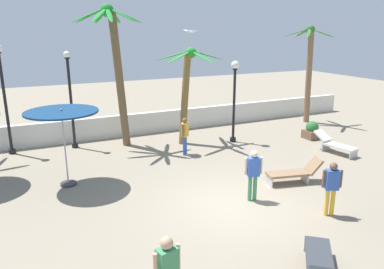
% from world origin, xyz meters
% --- Properties ---
extents(ground_plane, '(56.00, 56.00, 0.00)m').
position_xyz_m(ground_plane, '(0.00, 0.00, 0.00)').
color(ground_plane, gray).
extents(boundary_wall, '(25.20, 0.30, 1.05)m').
position_xyz_m(boundary_wall, '(0.00, 8.72, 0.53)').
color(boundary_wall, silver).
rests_on(boundary_wall, ground_plane).
extents(patio_umbrella_1, '(2.33, 2.33, 2.65)m').
position_xyz_m(patio_umbrella_1, '(-4.36, 3.64, 2.36)').
color(patio_umbrella_1, '#333338').
rests_on(patio_umbrella_1, ground_plane).
extents(palm_tree_0, '(2.93, 2.93, 6.11)m').
position_xyz_m(palm_tree_0, '(-1.63, 7.20, 3.79)').
color(palm_tree_0, brown).
rests_on(palm_tree_0, ground_plane).
extents(palm_tree_1, '(3.02, 3.07, 4.34)m').
position_xyz_m(palm_tree_1, '(1.29, 6.33, 2.75)').
color(palm_tree_1, brown).
rests_on(palm_tree_1, ground_plane).
extents(palm_tree_2, '(2.55, 2.70, 5.30)m').
position_xyz_m(palm_tree_2, '(8.93, 7.10, 3.26)').
color(palm_tree_2, brown).
rests_on(palm_tree_2, ground_plane).
extents(lamp_post_0, '(0.33, 0.33, 4.51)m').
position_xyz_m(lamp_post_0, '(-6.07, 8.08, 2.56)').
color(lamp_post_0, black).
rests_on(lamp_post_0, ground_plane).
extents(lamp_post_1, '(0.29, 0.29, 4.21)m').
position_xyz_m(lamp_post_1, '(-3.53, 7.81, 2.24)').
color(lamp_post_1, black).
rests_on(lamp_post_1, ground_plane).
extents(lamp_post_2, '(0.36, 0.36, 3.74)m').
position_xyz_m(lamp_post_2, '(3.31, 5.57, 2.29)').
color(lamp_post_2, black).
rests_on(lamp_post_2, ground_plane).
extents(lounge_chair_0, '(0.90, 1.94, 0.83)m').
position_xyz_m(lounge_chair_0, '(6.36, 2.34, 0.40)').
color(lounge_chair_0, '#B7B7BC').
rests_on(lounge_chair_0, ground_plane).
extents(lounge_chair_1, '(1.62, 1.80, 0.84)m').
position_xyz_m(lounge_chair_1, '(-0.17, -3.68, 0.39)').
color(lounge_chair_1, '#B7B7BC').
rests_on(lounge_chair_1, ground_plane).
extents(lounge_chair_2, '(1.96, 0.97, 0.83)m').
position_xyz_m(lounge_chair_2, '(2.68, 0.53, 0.38)').
color(lounge_chair_2, '#B7B7BC').
rests_on(lounge_chair_2, ground_plane).
extents(guest_0, '(0.42, 0.44, 1.58)m').
position_xyz_m(guest_0, '(0.51, 4.84, 0.95)').
color(guest_0, '#3359B2').
rests_on(guest_0, ground_plane).
extents(guest_2, '(0.54, 0.33, 1.62)m').
position_xyz_m(guest_2, '(0.61, 0.01, 0.98)').
color(guest_2, '#3F8C59').
rests_on(guest_2, ground_plane).
extents(guest_3, '(0.52, 0.37, 1.59)m').
position_xyz_m(guest_3, '(2.05, -1.72, 0.96)').
color(guest_3, gold).
rests_on(guest_3, ground_plane).
extents(seagull_0, '(0.38, 1.34, 0.15)m').
position_xyz_m(seagull_0, '(1.69, 6.79, 4.98)').
color(seagull_0, white).
extents(planter, '(0.70, 0.70, 0.85)m').
position_xyz_m(planter, '(7.01, 4.42, 0.38)').
color(planter, brown).
rests_on(planter, ground_plane).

